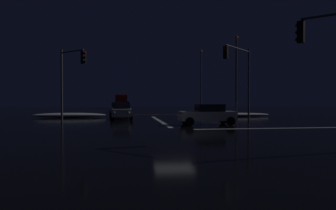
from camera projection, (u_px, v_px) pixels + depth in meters
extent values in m
cube|color=black|center=(174.00, 130.00, 19.84)|extent=(120.00, 120.00, 0.10)
cube|color=white|center=(160.00, 121.00, 27.88)|extent=(0.35, 13.90, 0.01)
cube|color=yellow|center=(149.00, 115.00, 39.36)|extent=(22.00, 0.15, 0.01)
cube|color=white|center=(294.00, 128.00, 20.98)|extent=(13.90, 0.40, 0.01)
ellipsoid|color=white|center=(69.00, 115.00, 33.00)|extent=(7.62, 1.50, 0.49)
ellipsoid|color=white|center=(233.00, 115.00, 34.99)|extent=(8.60, 1.50, 0.41)
cube|color=silver|center=(122.00, 112.00, 30.31)|extent=(1.80, 4.20, 0.70)
cube|color=black|center=(122.00, 106.00, 30.50)|extent=(1.60, 2.00, 0.55)
cylinder|color=black|center=(131.00, 117.00, 28.91)|extent=(0.22, 0.64, 0.64)
cylinder|color=black|center=(112.00, 117.00, 28.66)|extent=(0.22, 0.64, 0.64)
cylinder|color=black|center=(131.00, 115.00, 31.98)|extent=(0.22, 0.64, 0.64)
cylinder|color=black|center=(113.00, 115.00, 31.73)|extent=(0.22, 0.64, 0.64)
sphere|color=#F9EFC6|center=(129.00, 113.00, 28.30)|extent=(0.22, 0.22, 0.22)
sphere|color=#F9EFC6|center=(114.00, 113.00, 28.12)|extent=(0.22, 0.22, 0.22)
cube|color=slate|center=(119.00, 110.00, 36.87)|extent=(1.80, 4.20, 0.70)
cube|color=black|center=(119.00, 105.00, 37.05)|extent=(1.60, 2.00, 0.55)
cylinder|color=black|center=(127.00, 113.00, 35.46)|extent=(0.22, 0.64, 0.64)
cylinder|color=black|center=(111.00, 114.00, 35.21)|extent=(0.22, 0.64, 0.64)
cylinder|color=black|center=(126.00, 112.00, 38.53)|extent=(0.22, 0.64, 0.64)
cylinder|color=black|center=(112.00, 112.00, 38.28)|extent=(0.22, 0.64, 0.64)
sphere|color=#F9EFC6|center=(124.00, 110.00, 34.86)|extent=(0.22, 0.22, 0.22)
sphere|color=#F9EFC6|center=(113.00, 110.00, 34.68)|extent=(0.22, 0.22, 0.22)
cube|color=black|center=(120.00, 108.00, 42.76)|extent=(1.80, 4.20, 0.70)
cube|color=black|center=(120.00, 104.00, 42.95)|extent=(1.60, 2.00, 0.55)
cylinder|color=black|center=(127.00, 111.00, 41.36)|extent=(0.22, 0.64, 0.64)
cylinder|color=black|center=(113.00, 111.00, 41.11)|extent=(0.22, 0.64, 0.64)
cylinder|color=black|center=(127.00, 111.00, 44.43)|extent=(0.22, 0.64, 0.64)
cylinder|color=black|center=(114.00, 111.00, 44.17)|extent=(0.22, 0.64, 0.64)
sphere|color=#F9EFC6|center=(125.00, 109.00, 40.75)|extent=(0.22, 0.22, 0.22)
sphere|color=#F9EFC6|center=(115.00, 109.00, 40.57)|extent=(0.22, 0.22, 0.22)
cube|color=navy|center=(124.00, 107.00, 48.34)|extent=(1.80, 4.20, 0.70)
cube|color=black|center=(124.00, 103.00, 48.53)|extent=(1.60, 2.00, 0.55)
cylinder|color=black|center=(130.00, 110.00, 46.94)|extent=(0.22, 0.64, 0.64)
cylinder|color=black|center=(118.00, 110.00, 46.69)|extent=(0.22, 0.64, 0.64)
cylinder|color=black|center=(130.00, 109.00, 50.01)|extent=(0.22, 0.64, 0.64)
cylinder|color=black|center=(118.00, 109.00, 49.76)|extent=(0.22, 0.64, 0.64)
sphere|color=#F9EFC6|center=(129.00, 107.00, 46.33)|extent=(0.22, 0.22, 0.22)
sphere|color=#F9EFC6|center=(120.00, 107.00, 46.15)|extent=(0.22, 0.22, 0.22)
cube|color=maroon|center=(124.00, 107.00, 54.32)|extent=(1.80, 4.20, 0.70)
cube|color=black|center=(124.00, 103.00, 54.51)|extent=(1.60, 2.00, 0.55)
cylinder|color=black|center=(129.00, 109.00, 52.92)|extent=(0.22, 0.64, 0.64)
cylinder|color=black|center=(119.00, 109.00, 52.67)|extent=(0.22, 0.64, 0.64)
cylinder|color=black|center=(129.00, 108.00, 55.99)|extent=(0.22, 0.64, 0.64)
cylinder|color=black|center=(119.00, 108.00, 55.74)|extent=(0.22, 0.64, 0.64)
sphere|color=#F9EFC6|center=(128.00, 106.00, 52.32)|extent=(0.22, 0.22, 0.22)
sphere|color=#F9EFC6|center=(120.00, 107.00, 52.13)|extent=(0.22, 0.22, 0.22)
cube|color=#14512D|center=(123.00, 106.00, 60.25)|extent=(1.80, 4.20, 0.70)
cube|color=black|center=(123.00, 103.00, 60.44)|extent=(1.60, 2.00, 0.55)
cylinder|color=black|center=(128.00, 108.00, 58.85)|extent=(0.22, 0.64, 0.64)
cylinder|color=black|center=(118.00, 108.00, 58.59)|extent=(0.22, 0.64, 0.64)
cylinder|color=black|center=(128.00, 107.00, 61.92)|extent=(0.22, 0.64, 0.64)
cylinder|color=black|center=(119.00, 107.00, 61.66)|extent=(0.22, 0.64, 0.64)
sphere|color=#F9EFC6|center=(127.00, 106.00, 58.24)|extent=(0.22, 0.22, 0.22)
sphere|color=#F9EFC6|center=(120.00, 106.00, 58.06)|extent=(0.22, 0.22, 0.22)
cube|color=red|center=(121.00, 101.00, 64.12)|extent=(2.40, 2.20, 2.30)
cube|color=silver|center=(122.00, 100.00, 68.57)|extent=(2.40, 5.00, 2.60)
cylinder|color=black|center=(127.00, 106.00, 64.90)|extent=(0.28, 0.96, 0.96)
cylinder|color=black|center=(116.00, 106.00, 64.57)|extent=(0.28, 0.96, 0.96)
cylinder|color=black|center=(127.00, 106.00, 69.56)|extent=(0.28, 0.96, 0.96)
cylinder|color=black|center=(116.00, 106.00, 69.22)|extent=(0.28, 0.96, 0.96)
sphere|color=#F9EFC6|center=(126.00, 104.00, 63.11)|extent=(0.26, 0.26, 0.26)
sphere|color=#F9EFC6|center=(117.00, 104.00, 62.87)|extent=(0.26, 0.26, 0.26)
cube|color=#B7B7BC|center=(207.00, 116.00, 23.70)|extent=(4.20, 1.80, 0.70)
cube|color=black|center=(210.00, 108.00, 23.71)|extent=(2.00, 1.60, 0.55)
cylinder|color=black|center=(190.00, 122.00, 22.60)|extent=(0.64, 0.22, 0.64)
cylinder|color=black|center=(185.00, 120.00, 24.38)|extent=(0.64, 0.22, 0.64)
cylinder|color=black|center=(231.00, 121.00, 23.03)|extent=(0.64, 0.22, 0.64)
cylinder|color=black|center=(223.00, 120.00, 24.81)|extent=(0.64, 0.22, 0.64)
sphere|color=#F9EFC6|center=(181.00, 116.00, 22.76)|extent=(0.22, 0.22, 0.22)
sphere|color=#F9EFC6|center=(178.00, 115.00, 24.04)|extent=(0.22, 0.22, 0.22)
cylinder|color=#4C4C51|center=(249.00, 84.00, 29.40)|extent=(0.18, 0.18, 6.71)
cylinder|color=#4C4C51|center=(238.00, 49.00, 27.43)|extent=(3.48, 3.48, 0.12)
cube|color=black|center=(226.00, 52.00, 25.52)|extent=(0.46, 0.46, 1.05)
sphere|color=red|center=(225.00, 48.00, 25.38)|extent=(0.22, 0.22, 0.22)
sphere|color=black|center=(225.00, 52.00, 25.39)|extent=(0.22, 0.22, 0.22)
sphere|color=black|center=(225.00, 56.00, 25.40)|extent=(0.22, 0.22, 0.22)
cube|color=black|center=(301.00, 32.00, 15.15)|extent=(0.46, 0.46, 1.05)
sphere|color=red|center=(298.00, 25.00, 15.24)|extent=(0.22, 0.22, 0.22)
sphere|color=black|center=(298.00, 32.00, 15.25)|extent=(0.22, 0.22, 0.22)
sphere|color=black|center=(297.00, 40.00, 15.25)|extent=(0.22, 0.22, 0.22)
cylinder|color=#4C4C51|center=(62.00, 86.00, 27.03)|extent=(0.18, 0.18, 6.26)
cylinder|color=#4C4C51|center=(72.00, 51.00, 26.07)|extent=(2.21, 2.21, 0.12)
cube|color=black|center=(84.00, 57.00, 25.18)|extent=(0.46, 0.46, 1.05)
sphere|color=red|center=(85.00, 53.00, 25.08)|extent=(0.22, 0.22, 0.22)
sphere|color=black|center=(85.00, 57.00, 25.08)|extent=(0.22, 0.22, 0.22)
sphere|color=black|center=(85.00, 61.00, 25.09)|extent=(0.22, 0.22, 0.22)
cylinder|color=#424247|center=(236.00, 78.00, 34.63)|extent=(0.20, 0.20, 8.61)
sphere|color=#F9AD47|center=(236.00, 38.00, 34.55)|extent=(0.44, 0.44, 0.44)
cylinder|color=#424247|center=(201.00, 82.00, 50.46)|extent=(0.20, 0.20, 9.54)
sphere|color=#F9AD47|center=(201.00, 51.00, 50.37)|extent=(0.44, 0.44, 0.44)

